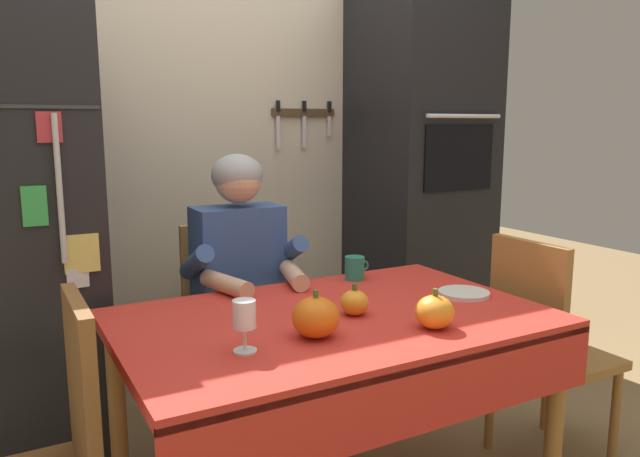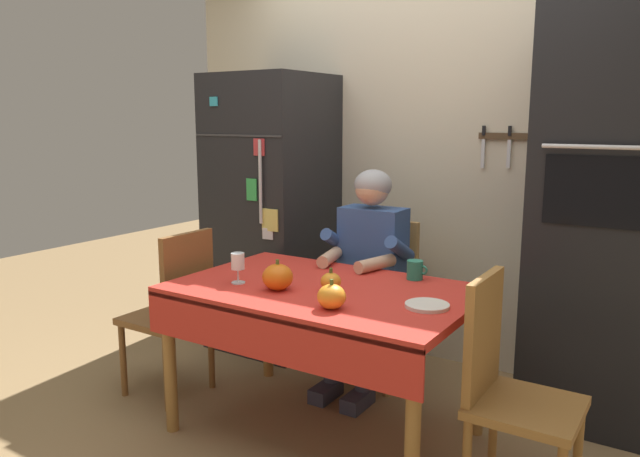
# 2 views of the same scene
# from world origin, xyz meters

# --- Properties ---
(ground_plane) EXTENTS (10.00, 10.00, 0.00)m
(ground_plane) POSITION_xyz_m (0.00, 0.00, 0.00)
(ground_plane) COLOR #93754C
(ground_plane) RESTS_ON ground
(back_wall_assembly) EXTENTS (3.70, 0.13, 2.60)m
(back_wall_assembly) POSITION_xyz_m (0.05, 1.35, 1.30)
(back_wall_assembly) COLOR beige
(back_wall_assembly) RESTS_ON ground
(refrigerator) EXTENTS (0.68, 0.71, 1.80)m
(refrigerator) POSITION_xyz_m (-0.95, 0.96, 0.90)
(refrigerator) COLOR black
(refrigerator) RESTS_ON ground
(wall_oven) EXTENTS (0.60, 0.64, 2.10)m
(wall_oven) POSITION_xyz_m (1.05, 1.00, 1.05)
(wall_oven) COLOR black
(wall_oven) RESTS_ON ground
(dining_table) EXTENTS (1.40, 0.90, 0.74)m
(dining_table) POSITION_xyz_m (0.00, 0.08, 0.66)
(dining_table) COLOR #9E6B33
(dining_table) RESTS_ON ground
(chair_behind_person) EXTENTS (0.40, 0.40, 0.93)m
(chair_behind_person) POSITION_xyz_m (-0.08, 0.87, 0.51)
(chair_behind_person) COLOR tan
(chair_behind_person) RESTS_ON ground
(seated_person) EXTENTS (0.47, 0.55, 1.25)m
(seated_person) POSITION_xyz_m (-0.08, 0.68, 0.74)
(seated_person) COLOR #38384C
(seated_person) RESTS_ON ground
(chair_left_side) EXTENTS (0.40, 0.40, 0.93)m
(chair_left_side) POSITION_xyz_m (-0.90, 0.01, 0.51)
(chair_left_side) COLOR brown
(chair_left_side) RESTS_ON ground
(chair_right_side) EXTENTS (0.40, 0.40, 0.93)m
(chair_right_side) POSITION_xyz_m (0.90, 0.00, 0.51)
(chair_right_side) COLOR #9E6B33
(chair_right_side) RESTS_ON ground
(coffee_mug) EXTENTS (0.11, 0.08, 0.09)m
(coffee_mug) POSITION_xyz_m (0.31, 0.46, 0.79)
(coffee_mug) COLOR #237F66
(coffee_mug) RESTS_ON dining_table
(wine_glass) EXTENTS (0.07, 0.07, 0.15)m
(wine_glass) POSITION_xyz_m (-0.38, -0.07, 0.84)
(wine_glass) COLOR white
(wine_glass) RESTS_ON dining_table
(pumpkin_large) EXTENTS (0.14, 0.14, 0.14)m
(pumpkin_large) POSITION_xyz_m (-0.15, -0.06, 0.80)
(pumpkin_large) COLOR orange
(pumpkin_large) RESTS_ON dining_table
(pumpkin_medium) EXTENTS (0.12, 0.12, 0.13)m
(pumpkin_medium) POSITION_xyz_m (0.21, -0.17, 0.79)
(pumpkin_medium) COLOR orange
(pumpkin_medium) RESTS_ON dining_table
(pumpkin_small) EXTENTS (0.10, 0.10, 0.11)m
(pumpkin_small) POSITION_xyz_m (0.06, 0.06, 0.78)
(pumpkin_small) COLOR orange
(pumpkin_small) RESTS_ON dining_table
(serving_tray) EXTENTS (0.19, 0.19, 0.02)m
(serving_tray) POSITION_xyz_m (0.54, 0.06, 0.75)
(serving_tray) COLOR silver
(serving_tray) RESTS_ON dining_table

